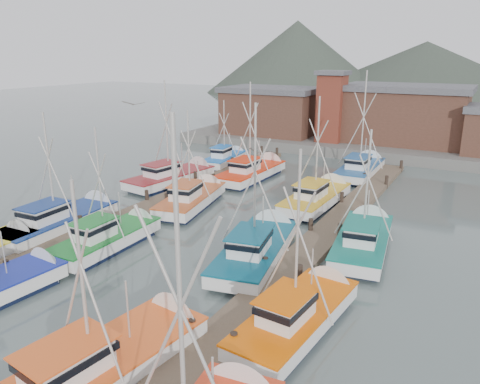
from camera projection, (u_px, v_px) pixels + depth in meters
The scene contains 22 objects.
ground at pixel (195, 244), 30.06m from camera, with size 260.00×260.00×0.00m, color #4E5E5C.
dock_left at pixel (149, 207), 36.62m from camera, with size 2.30×46.00×1.50m.
dock_right at pixel (320, 240), 30.18m from camera, with size 2.30×46.00×1.50m.
quay at pixel (354, 142), 60.97m from camera, with size 44.00×16.00×1.20m, color slate.
shed_left at pixel (271, 110), 63.29m from camera, with size 12.72×8.48×6.20m.
shed_center at pixel (405, 113), 57.04m from camera, with size 14.84×9.54×6.90m.
lookout_tower at pixel (331, 106), 57.11m from camera, with size 3.60×3.60×8.50m.
distant_hills at pixel (391, 94), 138.92m from camera, with size 175.00×140.00×42.00m.
boat_1 at pixel (109, 361), 17.62m from camera, with size 4.28×10.03×8.80m.
boat_4 at pixel (112, 237), 29.46m from camera, with size 3.35×8.36×8.36m.
boat_5 at pixel (258, 247), 27.87m from camera, with size 4.69×10.08×10.16m.
boat_6 at pixel (64, 220), 32.49m from camera, with size 3.77×9.61×9.04m.
boat_7 at pixel (301, 313), 20.84m from camera, with size 3.60×8.72×8.94m.
boat_8 at pixel (194, 198), 37.42m from camera, with size 4.40×9.35×8.47m.
boat_9 at pixel (318, 197), 37.65m from camera, with size 3.83×9.39×9.52m.
boat_10 at pixel (175, 176), 43.88m from camera, with size 4.35×10.09×10.41m.
boat_11 at pixel (364, 238), 29.21m from camera, with size 4.05×9.51×8.44m.
boat_12 at pixel (254, 171), 45.64m from camera, with size 4.10×9.92×10.17m.
boat_13 at pixel (362, 168), 46.88m from camera, with size 4.40×9.65×11.11m.
boat_14 at pixel (227, 158), 51.24m from camera, with size 3.10×7.85×7.60m.
gull_near at pixel (133, 104), 27.29m from camera, with size 1.55×0.65×0.24m.
gull_far at pixel (260, 152), 25.92m from camera, with size 1.53×0.66×0.24m.
Camera 1 is at (15.95, -23.00, 11.84)m, focal length 35.00 mm.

